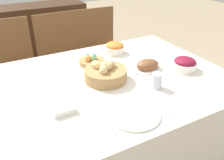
{
  "coord_description": "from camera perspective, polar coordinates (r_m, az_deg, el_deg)",
  "views": [
    {
      "loc": [
        -0.59,
        -1.18,
        1.48
      ],
      "look_at": [
        -0.0,
        -0.09,
        0.78
      ],
      "focal_mm": 38.0,
      "sensor_mm": 36.0,
      "label": 1
    }
  ],
  "objects": [
    {
      "name": "dining_table",
      "position": [
        1.73,
        -1.36,
        -10.75
      ],
      "size": [
        1.6,
        1.15,
        0.74
      ],
      "color": "white",
      "rests_on": "ground"
    },
    {
      "name": "chair_far_center",
      "position": [
        2.41,
        -11.73,
        4.78
      ],
      "size": [
        0.43,
        0.43,
        0.95
      ],
      "rotation": [
        0.0,
        0.0,
        0.03
      ],
      "color": "brown",
      "rests_on": "ground"
    },
    {
      "name": "chair_far_left",
      "position": [
        2.34,
        -22.66,
        2.27
      ],
      "size": [
        0.43,
        0.43,
        0.95
      ],
      "rotation": [
        0.0,
        0.0,
        -0.04
      ],
      "color": "brown",
      "rests_on": "ground"
    },
    {
      "name": "chair_far_right",
      "position": [
        2.54,
        -2.87,
        6.68
      ],
      "size": [
        0.43,
        0.43,
        0.95
      ],
      "rotation": [
        0.0,
        0.0,
        -0.04
      ],
      "color": "brown",
      "rests_on": "ground"
    },
    {
      "name": "sideboard",
      "position": [
        3.29,
        -18.68,
        9.12
      ],
      "size": [
        1.39,
        0.44,
        0.87
      ],
      "color": "#3D2616",
      "rests_on": "ground"
    },
    {
      "name": "bread_basket",
      "position": [
        1.49,
        -1.57,
        1.68
      ],
      "size": [
        0.27,
        0.27,
        0.13
      ],
      "color": "#AD8451",
      "rests_on": "dining_table"
    },
    {
      "name": "egg_basket",
      "position": [
        1.72,
        -4.9,
        4.66
      ],
      "size": [
        0.18,
        0.18,
        0.08
      ],
      "color": "#AD8451",
      "rests_on": "dining_table"
    },
    {
      "name": "ham_platter",
      "position": [
        1.66,
        8.48,
        3.48
      ],
      "size": [
        0.25,
        0.17,
        0.08
      ],
      "color": "white",
      "rests_on": "dining_table"
    },
    {
      "name": "carrot_bowl",
      "position": [
        1.9,
        0.61,
        7.73
      ],
      "size": [
        0.17,
        0.17,
        0.09
      ],
      "color": "white",
      "rests_on": "dining_table"
    },
    {
      "name": "beet_salad_bowl",
      "position": [
        1.7,
        17.06,
        3.71
      ],
      "size": [
        0.17,
        0.17,
        0.09
      ],
      "color": "white",
      "rests_on": "dining_table"
    },
    {
      "name": "dinner_plate",
      "position": [
        1.21,
        5.31,
        -8.22
      ],
      "size": [
        0.27,
        0.27,
        0.01
      ],
      "color": "white",
      "rests_on": "dining_table"
    },
    {
      "name": "fork",
      "position": [
        1.15,
        -1.51,
        -10.65
      ],
      "size": [
        0.02,
        0.17,
        0.0
      ],
      "rotation": [
        0.0,
        0.0,
        0.07
      ],
      "color": "silver",
      "rests_on": "dining_table"
    },
    {
      "name": "knife",
      "position": [
        1.29,
        11.29,
        -6.15
      ],
      "size": [
        0.02,
        0.17,
        0.0
      ],
      "rotation": [
        0.0,
        0.0,
        0.07
      ],
      "color": "silver",
      "rests_on": "dining_table"
    },
    {
      "name": "spoon",
      "position": [
        1.31,
        12.33,
        -5.76
      ],
      "size": [
        0.02,
        0.17,
        0.0
      ],
      "rotation": [
        0.0,
        0.0,
        -0.07
      ],
      "color": "silver",
      "rests_on": "dining_table"
    },
    {
      "name": "drinking_cup",
      "position": [
        1.43,
        10.73,
        -0.15
      ],
      "size": [
        0.06,
        0.06,
        0.09
      ],
      "color": "silver",
      "rests_on": "dining_table"
    },
    {
      "name": "butter_dish",
      "position": [
        1.24,
        -11.53,
        -7.1
      ],
      "size": [
        0.12,
        0.07,
        0.03
      ],
      "color": "white",
      "rests_on": "dining_table"
    }
  ]
}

